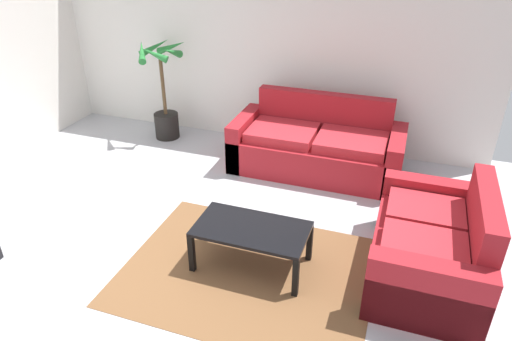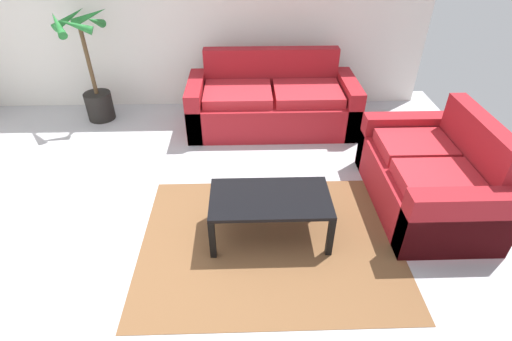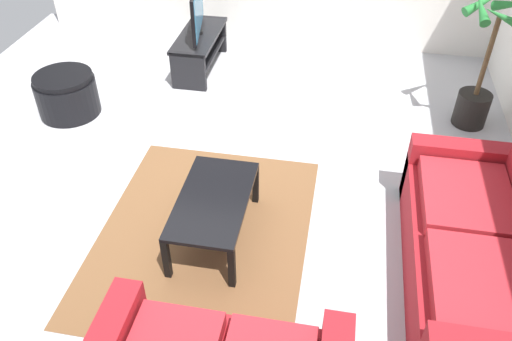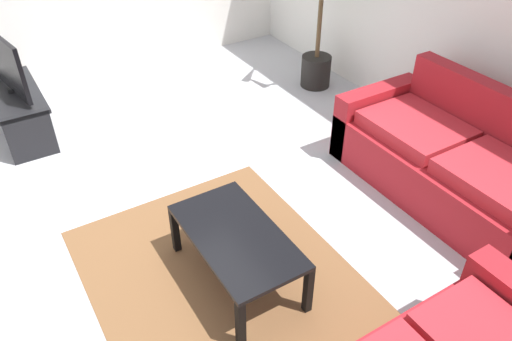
{
  "view_description": "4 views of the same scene",
  "coord_description": "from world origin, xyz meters",
  "px_view_note": "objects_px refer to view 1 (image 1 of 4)",
  "views": [
    {
      "loc": [
        3.38,
        0.51,
        2.71
      ],
      "look_at": [
        0.38,
        0.7,
        0.52
      ],
      "focal_mm": 32.54,
      "sensor_mm": 36.0,
      "label": 1
    },
    {
      "loc": [
        2.48,
        -1.98,
        2.79
      ],
      "look_at": [
        0.65,
        0.45,
        0.68
      ],
      "focal_mm": 41.22,
      "sensor_mm": 36.0,
      "label": 2
    },
    {
      "loc": [
        0.39,
        -3.03,
        2.97
      ],
      "look_at": [
        0.6,
        0.5,
        0.42
      ],
      "focal_mm": 31.54,
      "sensor_mm": 36.0,
      "label": 3
    },
    {
      "loc": [
        0.75,
        -2.1,
        2.26
      ],
      "look_at": [
        0.13,
        0.53,
        0.55
      ],
      "focal_mm": 27.69,
      "sensor_mm": 36.0,
      "label": 4
    }
  ],
  "objects_px": {
    "tv_stand": "(144,157)",
    "coffee_table": "(255,301)",
    "ottoman": "(73,227)",
    "tv": "(139,119)",
    "couch_main": "(479,330)",
    "potted_palm": "(416,176)"
  },
  "relations": [
    {
      "from": "tv_stand",
      "to": "coffee_table",
      "type": "height_order",
      "value": "tv_stand"
    },
    {
      "from": "ottoman",
      "to": "tv",
      "type": "bearing_deg",
      "value": 161.88
    },
    {
      "from": "tv_stand",
      "to": "tv",
      "type": "distance_m",
      "value": 0.49
    },
    {
      "from": "couch_main",
      "to": "ottoman",
      "type": "distance_m",
      "value": 3.74
    },
    {
      "from": "coffee_table",
      "to": "ottoman",
      "type": "bearing_deg",
      "value": -127.24
    },
    {
      "from": "couch_main",
      "to": "tv",
      "type": "height_order",
      "value": "tv"
    },
    {
      "from": "ottoman",
      "to": "coffee_table",
      "type": "bearing_deg",
      "value": 52.76
    },
    {
      "from": "coffee_table",
      "to": "potted_palm",
      "type": "distance_m",
      "value": 2.65
    },
    {
      "from": "tv_stand",
      "to": "potted_palm",
      "type": "relative_size",
      "value": 1.0
    },
    {
      "from": "tv_stand",
      "to": "potted_palm",
      "type": "distance_m",
      "value": 3.27
    },
    {
      "from": "coffee_table",
      "to": "ottoman",
      "type": "height_order",
      "value": "ottoman"
    },
    {
      "from": "coffee_table",
      "to": "tv_stand",
      "type": "bearing_deg",
      "value": -156.8
    },
    {
      "from": "potted_palm",
      "to": "ottoman",
      "type": "relative_size",
      "value": 1.49
    },
    {
      "from": "ottoman",
      "to": "couch_main",
      "type": "bearing_deg",
      "value": 63.34
    },
    {
      "from": "potted_palm",
      "to": "ottoman",
      "type": "distance_m",
      "value": 3.66
    },
    {
      "from": "couch_main",
      "to": "potted_palm",
      "type": "relative_size",
      "value": 1.75
    },
    {
      "from": "tv",
      "to": "coffee_table",
      "type": "bearing_deg",
      "value": 23.14
    },
    {
      "from": "coffee_table",
      "to": "potted_palm",
      "type": "relative_size",
      "value": 0.85
    },
    {
      "from": "tv_stand",
      "to": "coffee_table",
      "type": "relative_size",
      "value": 1.18
    },
    {
      "from": "coffee_table",
      "to": "ottoman",
      "type": "xyz_separation_m",
      "value": [
        -1.31,
        -1.73,
        -0.09
      ]
    },
    {
      "from": "tv_stand",
      "to": "ottoman",
      "type": "xyz_separation_m",
      "value": [
        1.55,
        -0.5,
        -0.05
      ]
    },
    {
      "from": "tv",
      "to": "ottoman",
      "type": "bearing_deg",
      "value": -18.12
    }
  ]
}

